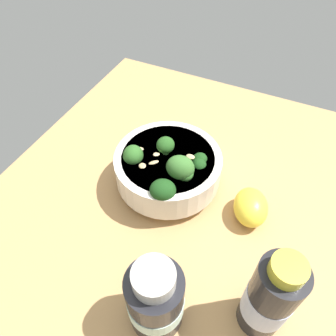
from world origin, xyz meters
TOP-DOWN VIEW (x-y plane):
  - ground_plane at (0.00, 0.00)cm, footprint 69.02×69.02cm
  - bowl_of_broccoli at (5.68, -0.27)cm, footprint 17.92×18.59cm
  - lemon_wedge at (-9.10, 0.26)cm, footprint 7.45×8.52cm
  - bottle_tall at (-14.63, 15.09)cm, footprint 5.61×5.61cm
  - bottle_short at (-2.42, 20.51)cm, footprint 7.04×7.04cm

SIDE VIEW (x-z plane):
  - ground_plane at x=0.00cm, z-range -3.78..0.00cm
  - lemon_wedge at x=-9.10cm, z-range 0.00..4.73cm
  - bowl_of_broccoli at x=5.68cm, z-range -0.73..9.80cm
  - bottle_short at x=-2.42cm, z-range -0.76..12.36cm
  - bottle_tall at x=-14.63cm, z-range -0.86..14.89cm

